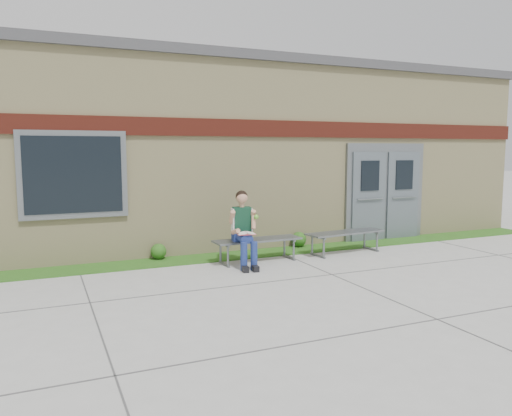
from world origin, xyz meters
name	(u,v)px	position (x,y,z in m)	size (l,w,h in m)	color
ground	(294,288)	(0.00, 0.00, 0.00)	(80.00, 80.00, 0.00)	#9E9E99
grass_strip	(234,256)	(0.00, 2.60, 0.01)	(16.00, 0.80, 0.02)	#225316
school_building	(187,152)	(0.00, 5.99, 2.10)	(16.20, 6.22, 4.20)	beige
bench_left	(258,244)	(0.22, 1.94, 0.35)	(1.74, 0.52, 0.45)	slate
bench_right	(345,237)	(2.22, 1.94, 0.35)	(1.80, 0.66, 0.46)	slate
girl	(244,228)	(-0.15, 1.73, 0.72)	(0.52, 0.89, 1.40)	navy
shrub_mid	(159,251)	(-1.50, 2.85, 0.17)	(0.31, 0.31, 0.31)	#225316
shrub_east	(299,239)	(1.62, 2.85, 0.18)	(0.33, 0.33, 0.33)	#225316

